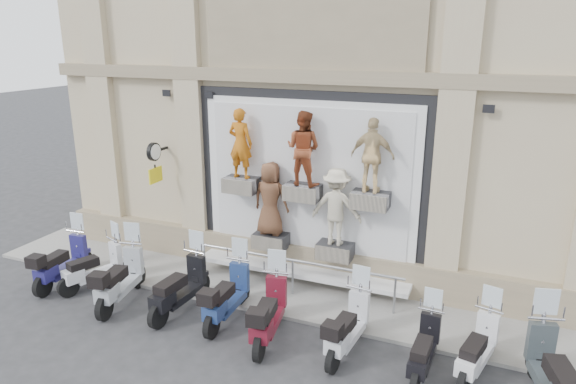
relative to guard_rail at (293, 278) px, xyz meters
name	(u,v)px	position (x,y,z in m)	size (l,w,h in m)	color
ground	(254,343)	(0.00, -2.00, -0.47)	(90.00, 90.00, 0.00)	#2E2E30
sidewalk	(294,293)	(0.00, 0.10, -0.43)	(16.00, 2.20, 0.08)	#999690
building	(360,24)	(0.00, 5.00, 5.54)	(14.00, 8.60, 12.00)	tan
shop_vitrine	(308,188)	(0.07, 0.74, 1.91)	(5.60, 0.83, 4.30)	black
guard_rail	(293,278)	(0.00, 0.00, 0.00)	(5.06, 0.10, 0.93)	#9EA0A5
clock_sign_bracket	(155,157)	(-3.90, 0.47, 2.34)	(0.10, 0.80, 1.02)	black
scooter_a	(62,253)	(-5.29, -1.48, 0.32)	(0.56, 1.93, 1.57)	navy
scooter_b	(94,258)	(-4.45, -1.35, 0.27)	(0.53, 1.81, 1.47)	silver
scooter_c	(120,268)	(-3.39, -1.71, 0.36)	(0.59, 2.03, 1.65)	#959BA1
scooter_d	(179,277)	(-1.97, -1.53, 0.35)	(0.58, 2.00, 1.63)	black
scooter_e	(227,285)	(-0.87, -1.44, 0.33)	(0.57, 1.96, 1.59)	navy
scooter_f	(269,302)	(0.22, -1.75, 0.34)	(0.58, 1.98, 1.61)	#570F1C
scooter_g	(348,316)	(1.76, -1.60, 0.29)	(0.54, 1.87, 1.52)	silver
scooter_h	(425,339)	(3.15, -1.70, 0.23)	(0.50, 1.71, 1.39)	black
scooter_i	(479,338)	(4.01, -1.38, 0.26)	(0.52, 1.80, 1.46)	silver
scooter_j	(556,360)	(5.15, -1.79, 0.40)	(0.62, 2.13, 1.73)	#2F373A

